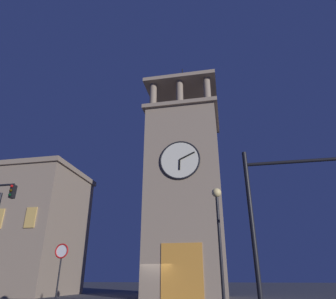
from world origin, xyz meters
TOP-DOWN VIEW (x-y plane):
  - clocktower at (-2.01, -2.86)m, footprint 7.21×6.85m
  - traffic_signal_near at (-7.59, 13.66)m, footprint 3.81×0.41m
  - street_lamp at (-5.20, 10.08)m, footprint 0.44×0.44m
  - no_horn_sign at (3.32, 8.43)m, footprint 0.78×0.14m

SIDE VIEW (x-z plane):
  - no_horn_sign at x=3.32m, z-range 0.93..4.16m
  - street_lamp at x=-5.20m, z-range 1.04..6.45m
  - traffic_signal_near at x=-7.59m, z-range 0.94..6.59m
  - clocktower at x=-2.01m, z-range -2.74..20.54m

